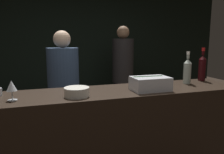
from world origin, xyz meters
TOP-DOWN VIEW (x-y plane):
  - wall_back_chalkboard at (0.00, 2.76)m, footprint 6.40×0.06m
  - bar_counter at (0.00, 0.27)m, footprint 2.51×0.55m
  - ice_bin_with_bottles at (0.33, 0.18)m, footprint 0.33×0.22m
  - bowl_white at (-0.34, 0.16)m, footprint 0.20×0.20m
  - wine_glass at (-0.82, 0.20)m, footprint 0.08×0.08m
  - white_wine_bottle at (0.84, 0.35)m, footprint 0.08×0.08m
  - red_wine_bottle_tall at (1.10, 0.44)m, footprint 0.08×0.08m
  - person_in_hoodie at (-0.35, 1.19)m, footprint 0.39×0.39m
  - person_blond_tee at (0.71, 1.92)m, footprint 0.36×0.36m

SIDE VIEW (x-z plane):
  - bar_counter at x=0.00m, z-range 0.00..1.06m
  - person_in_hoodie at x=-0.35m, z-range 0.08..1.71m
  - person_blond_tee at x=0.71m, z-range 0.10..1.85m
  - bowl_white at x=-0.34m, z-range 1.06..1.14m
  - ice_bin_with_bottles at x=0.33m, z-range 1.07..1.19m
  - wine_glass at x=-0.82m, z-range 1.09..1.24m
  - white_wine_bottle at x=0.84m, z-range 1.03..1.37m
  - red_wine_bottle_tall at x=1.10m, z-range 1.03..1.40m
  - wall_back_chalkboard at x=0.00m, z-range 0.00..2.80m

